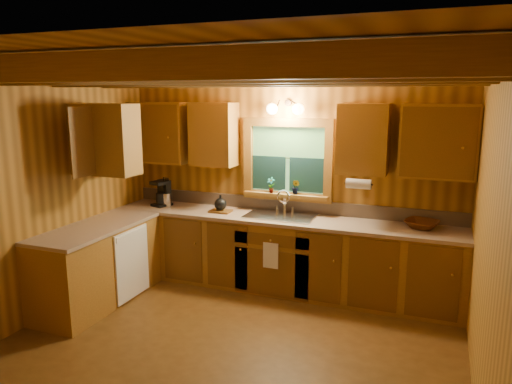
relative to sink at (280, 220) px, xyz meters
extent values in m
plane|color=brown|center=(0.00, -1.60, -0.86)|extent=(4.20, 4.20, 0.00)
plane|color=brown|center=(0.00, -1.60, 1.74)|extent=(4.20, 4.20, 0.00)
plane|color=brown|center=(0.00, 0.30, 0.44)|extent=(4.20, 0.00, 4.20)
plane|color=brown|center=(0.00, -3.50, 0.44)|extent=(4.20, 0.00, 4.20)
plane|color=brown|center=(-2.10, -1.60, 0.44)|extent=(0.00, 3.80, 3.80)
plane|color=brown|center=(2.10, -1.60, 0.44)|extent=(0.00, 3.80, 3.80)
cube|color=brown|center=(0.00, -2.80, 1.63)|extent=(4.20, 0.14, 0.18)
cube|color=brown|center=(0.00, -2.00, 1.63)|extent=(4.20, 0.14, 0.18)
cube|color=brown|center=(0.00, -1.20, 1.63)|extent=(4.20, 0.14, 0.18)
cube|color=brown|center=(0.00, -0.40, 1.63)|extent=(4.20, 0.14, 0.18)
cube|color=brown|center=(0.00, -0.01, -0.43)|extent=(4.20, 0.62, 0.86)
cube|color=brown|center=(-1.79, -1.12, -0.43)|extent=(0.62, 1.60, 0.86)
cube|color=#9E846D|center=(0.00, -0.01, 0.02)|extent=(4.20, 0.66, 0.04)
cube|color=#9E846D|center=(-1.78, -1.12, 0.02)|extent=(0.64, 1.60, 0.04)
cube|color=gray|center=(0.00, 0.28, 0.12)|extent=(4.20, 0.02, 0.16)
cube|color=white|center=(-1.47, -0.92, -0.43)|extent=(0.02, 0.60, 0.80)
cube|color=brown|center=(-1.70, 0.13, 0.98)|extent=(0.78, 0.34, 0.78)
cube|color=brown|center=(-0.92, 0.13, 0.98)|extent=(0.55, 0.34, 0.78)
cube|color=brown|center=(0.92, 0.13, 0.98)|extent=(0.55, 0.34, 0.78)
cube|color=brown|center=(1.70, 0.13, 0.98)|extent=(0.78, 0.34, 0.78)
cube|color=brown|center=(-1.93, -0.92, 0.98)|extent=(0.34, 1.10, 0.78)
cube|color=brown|center=(0.00, 0.26, 1.14)|extent=(1.12, 0.08, 0.10)
cube|color=brown|center=(0.00, 0.26, 0.24)|extent=(1.12, 0.08, 0.10)
cube|color=brown|center=(-0.51, 0.26, 0.69)|extent=(0.10, 0.08, 0.80)
cube|color=brown|center=(0.51, 0.26, 0.69)|extent=(0.10, 0.08, 0.80)
cube|color=#3F7C34|center=(0.00, 0.29, 0.69)|extent=(0.92, 0.01, 0.80)
cube|color=#0F2A2B|center=(-0.24, 0.27, 0.52)|extent=(0.42, 0.02, 0.42)
cube|color=#0F2A2B|center=(0.24, 0.27, 0.52)|extent=(0.42, 0.02, 0.42)
cylinder|color=black|center=(0.00, 0.27, 0.71)|extent=(0.92, 0.01, 0.01)
cube|color=brown|center=(0.00, 0.22, 0.26)|extent=(1.06, 0.14, 0.04)
cylinder|color=black|center=(0.00, 0.26, 1.37)|extent=(0.08, 0.03, 0.08)
cylinder|color=black|center=(-0.10, 0.20, 1.37)|extent=(0.09, 0.17, 0.08)
cylinder|color=black|center=(0.10, 0.20, 1.37)|extent=(0.09, 0.17, 0.08)
sphere|color=#FFE0A5|center=(-0.16, 0.14, 1.30)|extent=(0.13, 0.13, 0.13)
sphere|color=#FFE0A5|center=(0.16, 0.14, 1.30)|extent=(0.13, 0.13, 0.13)
cylinder|color=white|center=(0.92, -0.07, 0.51)|extent=(0.27, 0.11, 0.11)
cube|color=white|center=(0.00, -0.34, -0.34)|extent=(0.18, 0.01, 0.30)
cube|color=silver|center=(0.00, 0.00, 0.05)|extent=(0.82, 0.48, 0.02)
cube|color=#262628|center=(-0.19, 0.00, -0.02)|extent=(0.34, 0.40, 0.14)
cube|color=#262628|center=(0.19, 0.00, -0.02)|extent=(0.34, 0.40, 0.14)
cylinder|color=silver|center=(0.00, 0.18, 0.15)|extent=(0.04, 0.04, 0.22)
torus|color=silver|center=(0.00, 0.12, 0.26)|extent=(0.16, 0.02, 0.16)
cube|color=black|center=(-1.63, -0.01, 0.06)|extent=(0.19, 0.23, 0.03)
cube|color=black|center=(-1.63, 0.06, 0.22)|extent=(0.19, 0.08, 0.31)
cube|color=black|center=(-1.63, -0.03, 0.35)|extent=(0.19, 0.21, 0.04)
cylinder|color=black|center=(-1.63, -0.04, 0.15)|extent=(0.11, 0.11, 0.13)
cylinder|color=silver|center=(-1.58, 0.01, 0.13)|extent=(0.13, 0.13, 0.17)
cylinder|color=black|center=(-1.59, 0.00, 0.30)|extent=(0.03, 0.04, 0.24)
cylinder|color=black|center=(-1.58, 0.01, 0.30)|extent=(0.01, 0.01, 0.24)
cylinder|color=black|center=(-1.56, 0.02, 0.30)|extent=(0.03, 0.04, 0.24)
cylinder|color=black|center=(-1.54, 0.03, 0.30)|extent=(0.05, 0.06, 0.24)
cube|color=brown|center=(-0.76, -0.05, 0.06)|extent=(0.27, 0.20, 0.02)
sphere|color=black|center=(-0.76, -0.05, 0.14)|extent=(0.15, 0.15, 0.15)
cylinder|color=black|center=(-0.76, -0.05, 0.24)|extent=(0.02, 0.02, 0.04)
imported|color=#48230C|center=(1.59, 0.07, 0.09)|extent=(0.44, 0.44, 0.09)
imported|color=brown|center=(-0.18, 0.19, 0.38)|extent=(0.11, 0.08, 0.19)
imported|color=brown|center=(0.12, 0.21, 0.37)|extent=(0.12, 0.11, 0.18)
camera|label=1|loc=(1.72, -5.28, 1.46)|focal=33.72mm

